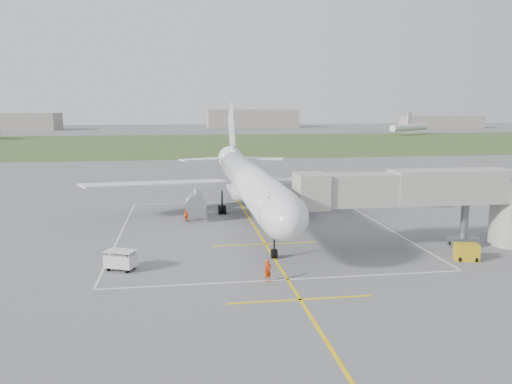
{
  "coord_description": "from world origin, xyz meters",
  "views": [
    {
      "loc": [
        -7.63,
        -54.95,
        12.66
      ],
      "look_at": [
        0.0,
        -4.0,
        4.0
      ],
      "focal_mm": 35.0,
      "sensor_mm": 36.0,
      "label": 1
    }
  ],
  "objects": [
    {
      "name": "apron_markings",
      "position": [
        0.0,
        -5.82,
        0.01
      ],
      "size": [
        28.2,
        60.0,
        0.01
      ],
      "color": "yellow",
      "rests_on": "ground"
    },
    {
      "name": "gpu_unit",
      "position": [
        15.94,
        -17.46,
        0.7
      ],
      "size": [
        2.15,
        1.75,
        1.42
      ],
      "rotation": [
        0.0,
        0.0,
        -0.27
      ],
      "color": "#BD9717",
      "rests_on": "ground"
    },
    {
      "name": "grass_strip",
      "position": [
        0.0,
        130.0,
        0.01
      ],
      "size": [
        700.0,
        120.0,
        0.02
      ],
      "primitive_type": "cube",
      "color": "#3D5927",
      "rests_on": "ground"
    },
    {
      "name": "ground",
      "position": [
        0.0,
        0.0,
        0.0
      ],
      "size": [
        700.0,
        700.0,
        0.0
      ],
      "primitive_type": "plane",
      "color": "#5D5D5F",
      "rests_on": "ground"
    },
    {
      "name": "baggage_cart",
      "position": [
        -12.59,
        -15.82,
        0.82
      ],
      "size": [
        2.67,
        2.22,
        1.6
      ],
      "rotation": [
        0.0,
        0.0,
        -0.43
      ],
      "color": "silver",
      "rests_on": "ground"
    },
    {
      "name": "ramp_worker_nose",
      "position": [
        -1.53,
        -20.16,
        0.84
      ],
      "size": [
        0.72,
        0.61,
        1.67
      ],
      "primitive_type": "imported",
      "rotation": [
        0.0,
        0.0,
        0.42
      ],
      "color": "#E83B07",
      "rests_on": "ground"
    },
    {
      "name": "airliner",
      "position": [
        -0.0,
        0.75,
        4.39
      ],
      "size": [
        38.93,
        46.75,
        13.52
      ],
      "color": "silver",
      "rests_on": "ground"
    },
    {
      "name": "jet_bridge",
      "position": [
        15.72,
        -13.5,
        4.74
      ],
      "size": [
        23.4,
        5.0,
        7.2
      ],
      "color": "gray",
      "rests_on": "ground"
    },
    {
      "name": "ramp_worker_wing",
      "position": [
        -7.22,
        1.01,
        0.83
      ],
      "size": [
        0.99,
        1.03,
        1.67
      ],
      "primitive_type": "imported",
      "rotation": [
        0.0,
        0.0,
        2.23
      ],
      "color": "#FE3908",
      "rests_on": "ground"
    },
    {
      "name": "distant_hangars",
      "position": [
        -16.15,
        265.19,
        5.17
      ],
      "size": [
        345.0,
        49.0,
        12.0
      ],
      "color": "gray",
      "rests_on": "ground"
    },
    {
      "name": "distant_aircraft",
      "position": [
        5.11,
        172.93,
        3.59
      ],
      "size": [
        219.03,
        26.29,
        8.85
      ],
      "color": "silver",
      "rests_on": "ground"
    }
  ]
}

